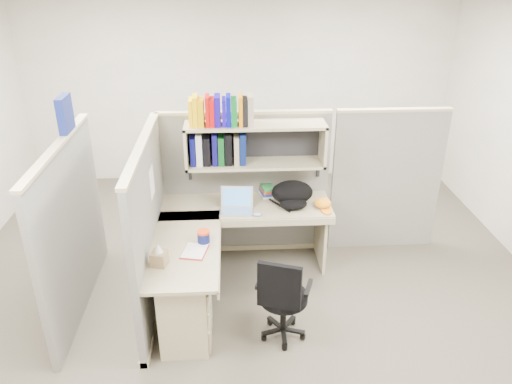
{
  "coord_description": "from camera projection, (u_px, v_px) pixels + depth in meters",
  "views": [
    {
      "loc": [
        -0.15,
        -4.0,
        3.07
      ],
      "look_at": [
        0.08,
        0.25,
        1.03
      ],
      "focal_mm": 35.0,
      "sensor_mm": 36.0,
      "label": 1
    }
  ],
  "objects": [
    {
      "name": "cubicle",
      "position": [
        209.0,
        195.0,
        4.93
      ],
      "size": [
        3.79,
        1.84,
        1.95
      ],
      "color": "slate",
      "rests_on": "ground"
    },
    {
      "name": "book_stack",
      "position": [
        268.0,
        190.0,
        5.32
      ],
      "size": [
        0.2,
        0.24,
        0.1
      ],
      "primitive_type": null,
      "rotation": [
        0.0,
        0.0,
        0.21
      ],
      "color": "gray",
      "rests_on": "desk"
    },
    {
      "name": "orange_cap",
      "position": [
        323.0,
        203.0,
        5.06
      ],
      "size": [
        0.22,
        0.24,
        0.09
      ],
      "primitive_type": null,
      "rotation": [
        0.0,
        0.0,
        0.28
      ],
      "color": "orange",
      "rests_on": "desk"
    },
    {
      "name": "paper_cup",
      "position": [
        243.0,
        194.0,
        5.25
      ],
      "size": [
        0.08,
        0.08,
        0.09
      ],
      "primitive_type": "cylinder",
      "rotation": [
        0.0,
        0.0,
        -0.25
      ],
      "color": "white",
      "rests_on": "desk"
    },
    {
      "name": "laptop",
      "position": [
        236.0,
        201.0,
        4.94
      ],
      "size": [
        0.35,
        0.35,
        0.23
      ],
      "primitive_type": null,
      "rotation": [
        0.0,
        0.0,
        -0.08
      ],
      "color": "silver",
      "rests_on": "desk"
    },
    {
      "name": "mouse",
      "position": [
        258.0,
        214.0,
        4.91
      ],
      "size": [
        0.1,
        0.08,
        0.03
      ],
      "primitive_type": "ellipsoid",
      "rotation": [
        0.0,
        0.0,
        -0.31
      ],
      "color": "#889CC1",
      "rests_on": "desk"
    },
    {
      "name": "ground",
      "position": [
        249.0,
        297.0,
        4.93
      ],
      "size": [
        6.0,
        6.0,
        0.0
      ],
      "primitive_type": "plane",
      "color": "#3A362D",
      "rests_on": "ground"
    },
    {
      "name": "tissue_box",
      "position": [
        159.0,
        255.0,
        4.1
      ],
      "size": [
        0.15,
        0.15,
        0.2
      ],
      "primitive_type": null,
      "rotation": [
        0.0,
        0.0,
        -0.22
      ],
      "color": "#927653",
      "rests_on": "desk"
    },
    {
      "name": "snack_canister",
      "position": [
        204.0,
        236.0,
        4.44
      ],
      "size": [
        0.12,
        0.12,
        0.11
      ],
      "color": "#0D144E",
      "rests_on": "desk"
    },
    {
      "name": "desk",
      "position": [
        205.0,
        278.0,
        4.46
      ],
      "size": [
        1.74,
        1.75,
        0.73
      ],
      "color": "tan",
      "rests_on": "ground"
    },
    {
      "name": "room_shell",
      "position": [
        248.0,
        142.0,
        4.23
      ],
      "size": [
        6.0,
        6.0,
        6.0
      ],
      "color": "#B7B2A6",
      "rests_on": "ground"
    },
    {
      "name": "task_chair",
      "position": [
        282.0,
        311.0,
        4.27
      ],
      "size": [
        0.5,
        0.46,
        0.87
      ],
      "color": "black",
      "rests_on": "ground"
    },
    {
      "name": "loose_paper",
      "position": [
        195.0,
        251.0,
        4.34
      ],
      "size": [
        0.24,
        0.29,
        0.0
      ],
      "primitive_type": null,
      "rotation": [
        0.0,
        0.0,
        -0.21
      ],
      "color": "white",
      "rests_on": "desk"
    },
    {
      "name": "backpack",
      "position": [
        293.0,
        195.0,
        5.06
      ],
      "size": [
        0.49,
        0.43,
        0.25
      ],
      "primitive_type": null,
      "rotation": [
        0.0,
        0.0,
        0.27
      ],
      "color": "black",
      "rests_on": "desk"
    }
  ]
}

